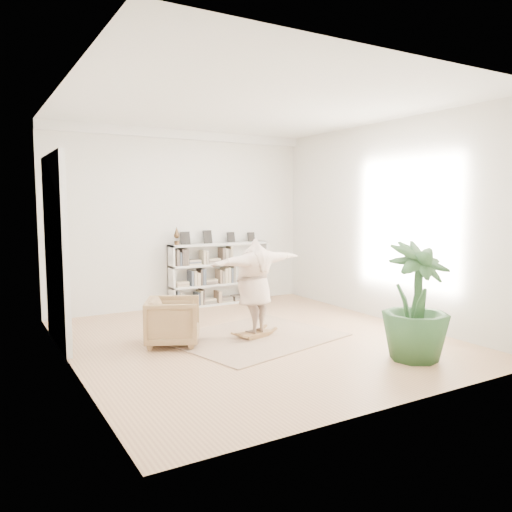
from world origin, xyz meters
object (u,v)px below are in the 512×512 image
at_px(bookshelf, 219,274).
at_px(rocker_board, 254,333).
at_px(person, 254,283).
at_px(houseplant, 416,302).
at_px(armchair, 173,321).

distance_m(bookshelf, rocker_board, 2.88).
distance_m(bookshelf, person, 2.83).
bearing_deg(houseplant, person, 122.92).
bearing_deg(rocker_board, houseplant, -70.96).
xyz_separation_m(bookshelf, armchair, (-1.97, -2.46, -0.28)).
xyz_separation_m(rocker_board, houseplant, (1.34, -2.06, 0.74)).
bearing_deg(bookshelf, person, -104.56).
relative_size(armchair, houseplant, 0.49).
xyz_separation_m(armchair, rocker_board, (1.26, -0.27, -0.29)).
relative_size(armchair, rocker_board, 1.34).
xyz_separation_m(armchair, person, (1.26, -0.27, 0.52)).
bearing_deg(person, rocker_board, -103.88).
distance_m(person, houseplant, 2.46).
height_order(rocker_board, houseplant, houseplant).
relative_size(rocker_board, person, 0.32).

